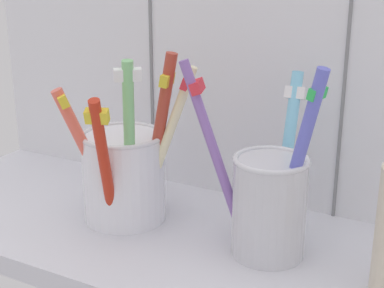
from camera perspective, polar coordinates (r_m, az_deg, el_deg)
counter_slab at (r=55.71cm, az=-0.33°, el=-9.97°), size 64.00×22.00×2.00cm
tile_wall_back at (r=59.90cm, az=5.33°, el=13.62°), size 64.00×2.20×45.00cm
toothbrush_cup_left at (r=57.05cm, az=-6.61°, el=-2.65°), size 11.97×11.64×16.94cm
toothbrush_cup_right at (r=50.86cm, az=7.59°, el=-5.31°), size 12.95×11.43×17.29cm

